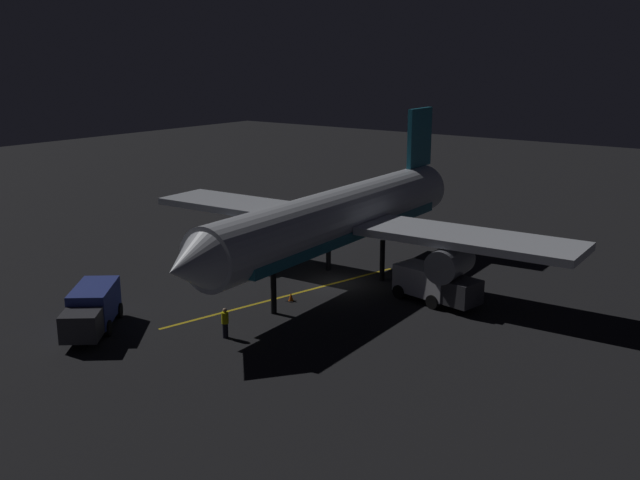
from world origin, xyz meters
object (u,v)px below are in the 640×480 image
Objects in this scene: ground_crew_worker at (225,323)px; traffic_cone_near_right at (232,267)px; airliner at (342,218)px; traffic_cone_under_wing at (291,297)px; baggage_truck at (92,310)px; traffic_cone_near_left at (230,279)px; catering_truck at (434,285)px.

ground_crew_worker is 3.16× the size of traffic_cone_near_right.
airliner is 59.87× the size of traffic_cone_under_wing.
baggage_truck is 11.26m from traffic_cone_near_left.
traffic_cone_under_wing is at bearing 160.33° from traffic_cone_near_right.
catering_truck is at bearing -117.89° from ground_crew_worker.
traffic_cone_near_right and traffic_cone_under_wing have the same top height.
catering_truck is 9.16m from traffic_cone_under_wing.
ground_crew_worker is at bearing 132.13° from traffic_cone_near_left.
ground_crew_worker is at bearing 62.11° from catering_truck.
traffic_cone_near_left is (6.78, -7.50, -0.64)m from ground_crew_worker.
baggage_truck reaches higher than traffic_cone_under_wing.
traffic_cone_near_right is 8.30m from traffic_cone_under_wing.
traffic_cone_near_left is 3.05m from traffic_cone_near_right.
airliner reaches higher than baggage_truck.
airliner is 6.89m from traffic_cone_under_wing.
baggage_truck is 13.70m from traffic_cone_near_right.
baggage_truck is 0.99× the size of catering_truck.
traffic_cone_near_left is 5.84m from traffic_cone_under_wing.
baggage_truck reaches higher than traffic_cone_near_right.
catering_truck reaches higher than traffic_cone_near_right.
ground_crew_worker is at bearing 131.82° from traffic_cone_near_right.
traffic_cone_under_wing is (-7.81, 2.79, 0.00)m from traffic_cone_near_right.
baggage_truck reaches higher than catering_truck.
airliner is at bearing -86.46° from ground_crew_worker.
ground_crew_worker is (6.49, 12.26, -0.27)m from catering_truck.
baggage_truck reaches higher than traffic_cone_near_left.
airliner is at bearing -140.85° from traffic_cone_near_left.
baggage_truck is 7.79m from ground_crew_worker.
traffic_cone_near_right is at bearing 9.15° from catering_truck.
traffic_cone_near_right is at bearing -81.82° from baggage_truck.
ground_crew_worker is 13.17m from traffic_cone_near_right.
ground_crew_worker reaches higher than traffic_cone_near_left.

